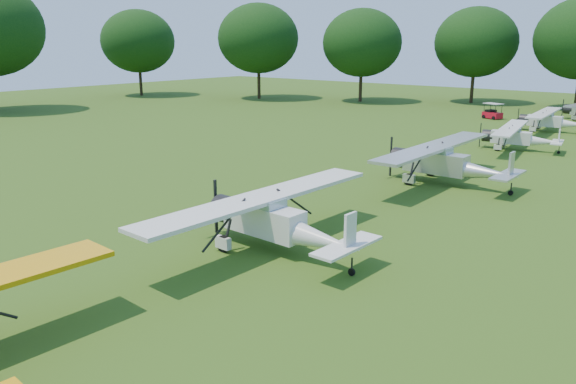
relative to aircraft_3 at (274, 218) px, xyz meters
The scene contains 7 objects.
ground 1.84m from the aircraft_3, 111.16° to the left, with size 160.00×160.00×0.00m, color #234711.
tree_belt 7.50m from the aircraft_3, 23.15° to the left, with size 137.36×130.27×14.52m.
aircraft_3 is the anchor object (origin of this frame).
aircraft_4 13.99m from the aircraft_3, 87.38° to the left, with size 7.51×11.92×2.36m.
aircraft_5 27.20m from the aircraft_3, 89.14° to the left, with size 5.90×9.33×1.83m.
aircraft_6 38.00m from the aircraft_3, 90.26° to the left, with size 6.03×9.61×1.89m.
golf_cart 44.11m from the aircraft_3, 99.53° to the left, with size 2.16×1.74×1.61m.
Camera 1 is at (13.71, -16.59, 7.82)m, focal length 35.00 mm.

